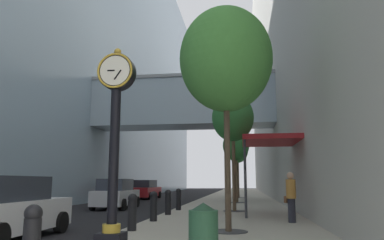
{
  "coord_description": "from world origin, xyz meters",
  "views": [
    {
      "loc": [
        3.64,
        -2.66,
        1.56
      ],
      "look_at": [
        0.91,
        16.94,
        4.91
      ],
      "focal_mm": 34.03,
      "sensor_mm": 36.0,
      "label": 1
    }
  ],
  "objects_px": {
    "bollard_third": "(132,211)",
    "trash_bin": "(203,233)",
    "street_clock": "(115,135)",
    "street_tree_mid_near": "(233,118)",
    "car_red_mid": "(145,190)",
    "bollard_sixth": "(178,199)",
    "car_silver_far": "(116,194)",
    "car_white_near": "(2,209)",
    "bollard_fifth": "(168,201)",
    "bollard_fourth": "(154,205)",
    "pedestrian_walking": "(291,196)",
    "street_tree_far": "(238,152)",
    "street_tree_mid_far": "(236,146)",
    "street_tree_near": "(226,60)",
    "bollard_nearest": "(32,238)"
  },
  "relations": [
    {
      "from": "street_tree_mid_near",
      "to": "pedestrian_walking",
      "type": "height_order",
      "value": "street_tree_mid_near"
    },
    {
      "from": "bollard_fifth",
      "to": "trash_bin",
      "type": "xyz_separation_m",
      "value": [
        2.55,
        -9.3,
        -0.02
      ]
    },
    {
      "from": "bollard_sixth",
      "to": "car_white_near",
      "type": "distance_m",
      "value": 9.71
    },
    {
      "from": "bollard_nearest",
      "to": "trash_bin",
      "type": "relative_size",
      "value": 1.02
    },
    {
      "from": "street_tree_mid_near",
      "to": "car_white_near",
      "type": "bearing_deg",
      "value": -124.43
    },
    {
      "from": "pedestrian_walking",
      "to": "car_silver_far",
      "type": "distance_m",
      "value": 11.61
    },
    {
      "from": "street_tree_near",
      "to": "pedestrian_walking",
      "type": "distance_m",
      "value": 5.4
    },
    {
      "from": "bollard_sixth",
      "to": "car_silver_far",
      "type": "xyz_separation_m",
      "value": [
        -4.1,
        2.3,
        0.12
      ]
    },
    {
      "from": "street_clock",
      "to": "car_white_near",
      "type": "bearing_deg",
      "value": 156.34
    },
    {
      "from": "bollard_fifth",
      "to": "bollard_fourth",
      "type": "bearing_deg",
      "value": -90.0
    },
    {
      "from": "street_tree_mid_near",
      "to": "pedestrian_walking",
      "type": "relative_size",
      "value": 3.32
    },
    {
      "from": "street_clock",
      "to": "street_tree_mid_near",
      "type": "xyz_separation_m",
      "value": [
        2.35,
        10.43,
        2.1
      ]
    },
    {
      "from": "bollard_fourth",
      "to": "street_tree_near",
      "type": "distance_m",
      "value": 5.9
    },
    {
      "from": "street_clock",
      "to": "street_tree_far",
      "type": "height_order",
      "value": "street_tree_far"
    },
    {
      "from": "bollard_third",
      "to": "bollard_fifth",
      "type": "xyz_separation_m",
      "value": [
        0.0,
        5.2,
        0.0
      ]
    },
    {
      "from": "street_tree_near",
      "to": "car_silver_far",
      "type": "bearing_deg",
      "value": 124.74
    },
    {
      "from": "street_tree_mid_far",
      "to": "car_silver_far",
      "type": "height_order",
      "value": "street_tree_mid_far"
    },
    {
      "from": "street_tree_mid_near",
      "to": "bollard_fifth",
      "type": "bearing_deg",
      "value": -141.2
    },
    {
      "from": "car_white_near",
      "to": "bollard_fifth",
      "type": "bearing_deg",
      "value": 63.75
    },
    {
      "from": "bollard_fifth",
      "to": "car_silver_far",
      "type": "relative_size",
      "value": 0.26
    },
    {
      "from": "bollard_fourth",
      "to": "pedestrian_walking",
      "type": "distance_m",
      "value": 4.93
    },
    {
      "from": "bollard_third",
      "to": "trash_bin",
      "type": "distance_m",
      "value": 4.82
    },
    {
      "from": "bollard_nearest",
      "to": "bollard_fourth",
      "type": "xyz_separation_m",
      "value": [
        0.0,
        7.8,
        0.0
      ]
    },
    {
      "from": "bollard_third",
      "to": "bollard_nearest",
      "type": "bearing_deg",
      "value": -90.0
    },
    {
      "from": "bollard_fourth",
      "to": "car_white_near",
      "type": "distance_m",
      "value": 5.11
    },
    {
      "from": "pedestrian_walking",
      "to": "car_red_mid",
      "type": "xyz_separation_m",
      "value": [
        -10.44,
        19.06,
        -0.25
      ]
    },
    {
      "from": "bollard_third",
      "to": "street_tree_mid_near",
      "type": "height_order",
      "value": "street_tree_mid_near"
    },
    {
      "from": "car_red_mid",
      "to": "car_silver_far",
      "type": "xyz_separation_m",
      "value": [
        1.42,
        -11.76,
        0.01
      ]
    },
    {
      "from": "pedestrian_walking",
      "to": "street_clock",
      "type": "bearing_deg",
      "value": -127.63
    },
    {
      "from": "street_tree_near",
      "to": "bollard_nearest",
      "type": "bearing_deg",
      "value": -117.75
    },
    {
      "from": "bollard_third",
      "to": "car_silver_far",
      "type": "xyz_separation_m",
      "value": [
        -4.1,
        10.11,
        0.12
      ]
    },
    {
      "from": "pedestrian_walking",
      "to": "street_tree_far",
      "type": "bearing_deg",
      "value": 96.22
    },
    {
      "from": "street_tree_mid_far",
      "to": "car_silver_far",
      "type": "bearing_deg",
      "value": -145.92
    },
    {
      "from": "bollard_sixth",
      "to": "street_tree_mid_near",
      "type": "relative_size",
      "value": 0.18
    },
    {
      "from": "bollard_nearest",
      "to": "street_tree_mid_near",
      "type": "distance_m",
      "value": 13.57
    },
    {
      "from": "bollard_fourth",
      "to": "trash_bin",
      "type": "bearing_deg",
      "value": -69.15
    },
    {
      "from": "car_red_mid",
      "to": "trash_bin",
      "type": "bearing_deg",
      "value": -72.72
    },
    {
      "from": "bollard_fifth",
      "to": "street_tree_mid_near",
      "type": "height_order",
      "value": "street_tree_mid_near"
    },
    {
      "from": "car_white_near",
      "to": "pedestrian_walking",
      "type": "bearing_deg",
      "value": 27.04
    },
    {
      "from": "bollard_nearest",
      "to": "street_tree_near",
      "type": "xyz_separation_m",
      "value": [
        2.81,
        5.34,
        4.56
      ]
    },
    {
      "from": "street_clock",
      "to": "bollard_sixth",
      "type": "height_order",
      "value": "street_clock"
    },
    {
      "from": "bollard_nearest",
      "to": "pedestrian_walking",
      "type": "xyz_separation_m",
      "value": [
        4.91,
        8.01,
        0.36
      ]
    },
    {
      "from": "pedestrian_walking",
      "to": "car_silver_far",
      "type": "bearing_deg",
      "value": 141.0
    },
    {
      "from": "street_clock",
      "to": "car_silver_far",
      "type": "distance_m",
      "value": 13.96
    },
    {
      "from": "car_white_near",
      "to": "car_silver_far",
      "type": "relative_size",
      "value": 1.06
    },
    {
      "from": "bollard_sixth",
      "to": "street_tree_far",
      "type": "height_order",
      "value": "street_tree_far"
    },
    {
      "from": "street_tree_near",
      "to": "trash_bin",
      "type": "height_order",
      "value": "street_tree_near"
    },
    {
      "from": "street_clock",
      "to": "street_tree_mid_near",
      "type": "relative_size",
      "value": 0.77
    },
    {
      "from": "car_red_mid",
      "to": "street_tree_mid_far",
      "type": "bearing_deg",
      "value": -40.35
    },
    {
      "from": "bollard_fourth",
      "to": "bollard_sixth",
      "type": "relative_size",
      "value": 1.0
    }
  ]
}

